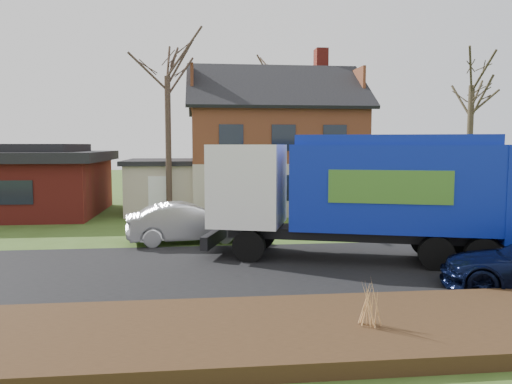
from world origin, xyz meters
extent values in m
plane|color=#354F1A|center=(0.00, 0.00, 0.00)|extent=(120.00, 120.00, 0.00)
cube|color=black|center=(0.00, 0.00, 0.01)|extent=(80.00, 7.00, 0.02)
cube|color=black|center=(0.00, -5.30, 0.15)|extent=(80.00, 3.50, 0.30)
cube|color=beige|center=(2.00, 14.00, 1.35)|extent=(9.00, 7.50, 2.70)
cube|color=#572F19|center=(2.00, 14.00, 4.10)|extent=(9.00, 7.50, 2.80)
cube|color=maroon|center=(5.00, 15.00, 8.46)|extent=(0.70, 0.90, 1.60)
cube|color=beige|center=(-4.20, 13.50, 1.30)|extent=(3.50, 5.50, 2.60)
cube|color=black|center=(-4.20, 13.50, 2.72)|extent=(3.90, 5.90, 0.24)
cube|color=maroon|center=(-12.00, 13.00, 1.40)|extent=(9.00, 7.50, 2.80)
cube|color=black|center=(-12.00, 13.00, 3.05)|extent=(9.80, 8.20, 0.50)
cube|color=black|center=(-12.00, 13.00, 3.50)|extent=(7.00, 6.00, 0.40)
cylinder|color=black|center=(-0.63, 0.97, 0.51)|extent=(1.07, 0.63, 1.02)
cylinder|color=black|center=(-0.02, 2.93, 0.51)|extent=(1.07, 0.63, 1.02)
cylinder|color=black|center=(4.69, -0.69, 0.51)|extent=(1.07, 0.63, 1.02)
cylinder|color=black|center=(5.30, 1.27, 0.51)|extent=(1.07, 0.63, 1.02)
cylinder|color=black|center=(5.90, -1.07, 0.51)|extent=(1.07, 0.63, 1.02)
cylinder|color=black|center=(6.51, 0.89, 0.51)|extent=(1.07, 0.63, 1.02)
cube|color=black|center=(2.94, 0.93, 0.83)|extent=(8.37, 3.62, 0.34)
cube|color=white|center=(-0.55, 2.02, 2.35)|extent=(2.87, 3.00, 2.64)
cube|color=black|center=(-1.58, 2.34, 2.49)|extent=(0.71, 2.08, 0.88)
cube|color=black|center=(-1.67, 2.37, 0.54)|extent=(0.96, 2.40, 0.44)
cube|color=#0C1F9A|center=(3.83, 0.65, 2.35)|extent=(6.60, 4.16, 2.64)
cube|color=#0C1F9A|center=(3.83, 0.65, 3.81)|extent=(6.24, 3.80, 0.29)
cube|color=#0C1F9A|center=(6.86, -0.29, 2.25)|extent=(1.07, 2.48, 2.83)
cube|color=#417B28|center=(3.32, -0.49, 2.44)|extent=(3.37, 1.08, 0.98)
cube|color=#417B28|center=(4.06, 1.88, 2.44)|extent=(3.37, 1.08, 0.98)
imported|color=#A3A5AA|center=(-2.61, 4.36, 0.74)|extent=(4.72, 2.31, 1.49)
cylinder|color=#3C2D24|center=(-3.65, 10.25, 3.46)|extent=(0.29, 0.29, 6.93)
cylinder|color=#403726|center=(11.51, 9.80, 3.32)|extent=(0.30, 0.30, 6.63)
cylinder|color=#453529|center=(3.51, 21.18, 4.12)|extent=(0.31, 0.31, 8.24)
cone|color=tan|center=(0.94, -5.58, 0.76)|extent=(0.04, 0.04, 0.92)
cone|color=tan|center=(0.80, -5.58, 0.76)|extent=(0.04, 0.04, 0.92)
cone|color=tan|center=(1.09, -5.58, 0.76)|extent=(0.04, 0.04, 0.92)
cone|color=tan|center=(0.94, -5.46, 0.76)|extent=(0.04, 0.04, 0.92)
cone|color=tan|center=(0.94, -5.69, 0.76)|extent=(0.04, 0.04, 0.92)
camera|label=1|loc=(-2.10, -14.30, 3.67)|focal=35.00mm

